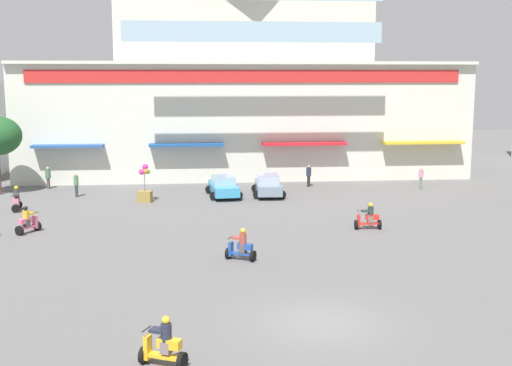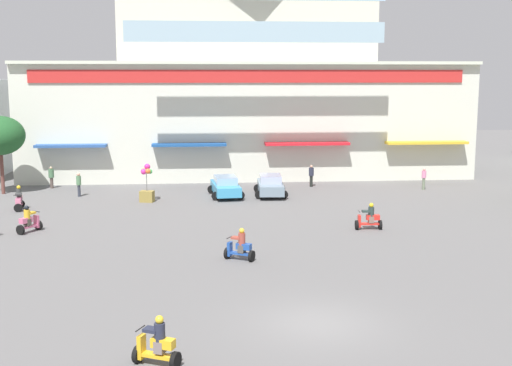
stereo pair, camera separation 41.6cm
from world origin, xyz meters
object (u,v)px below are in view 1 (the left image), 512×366
(scooter_rider_4, at_px, (369,218))
(pedestrian_0, at_px, (309,174))
(scooter_rider_1, at_px, (17,201))
(pedestrian_3, at_px, (76,183))
(pedestrian_2, at_px, (48,176))
(scooter_rider_2, at_px, (163,345))
(pedestrian_1, at_px, (421,177))
(parked_car_1, at_px, (268,185))
(balloon_vendor_cart, at_px, (145,187))
(scooter_rider_0, at_px, (28,222))
(scooter_rider_5, at_px, (241,247))
(parked_car_0, at_px, (224,186))

(scooter_rider_4, relative_size, pedestrian_0, 0.90)
(scooter_rider_1, bearing_deg, pedestrian_3, 56.48)
(pedestrian_2, bearing_deg, pedestrian_0, -2.71)
(scooter_rider_1, bearing_deg, scooter_rider_2, -66.76)
(scooter_rider_1, relative_size, pedestrian_3, 0.93)
(pedestrian_1, distance_m, pedestrian_2, 27.78)
(scooter_rider_4, relative_size, pedestrian_1, 0.91)
(parked_car_1, relative_size, pedestrian_1, 2.60)
(scooter_rider_4, bearing_deg, scooter_rider_2, -122.71)
(parked_car_1, xyz_separation_m, pedestrian_3, (-13.38, 0.79, 0.23))
(scooter_rider_2, xyz_separation_m, balloon_vendor_cart, (-2.28, 25.51, 0.38))
(parked_car_1, bearing_deg, scooter_rider_0, -145.30)
(scooter_rider_5, height_order, pedestrian_3, pedestrian_3)
(parked_car_0, relative_size, scooter_rider_4, 2.95)
(scooter_rider_2, relative_size, pedestrian_2, 0.95)
(pedestrian_2, xyz_separation_m, pedestrian_3, (2.67, -3.65, 0.05))
(pedestrian_0, bearing_deg, pedestrian_3, -170.85)
(scooter_rider_4, bearing_deg, scooter_rider_0, 177.26)
(parked_car_1, distance_m, scooter_rider_2, 27.81)
(parked_car_0, relative_size, pedestrian_3, 2.60)
(scooter_rider_1, xyz_separation_m, scooter_rider_2, (10.09, -23.49, 0.02))
(parked_car_0, bearing_deg, scooter_rider_1, -164.90)
(parked_car_1, distance_m, pedestrian_0, 4.96)
(parked_car_1, distance_m, pedestrian_2, 16.65)
(scooter_rider_0, bearing_deg, scooter_rider_1, 109.03)
(scooter_rider_5, bearing_deg, scooter_rider_0, 150.04)
(scooter_rider_4, distance_m, scooter_rider_5, 9.25)
(scooter_rider_0, height_order, pedestrian_2, pedestrian_2)
(pedestrian_0, bearing_deg, pedestrian_1, -14.40)
(scooter_rider_4, relative_size, balloon_vendor_cart, 0.59)
(pedestrian_0, bearing_deg, scooter_rider_4, -86.66)
(scooter_rider_1, height_order, scooter_rider_4, scooter_rider_1)
(parked_car_0, bearing_deg, scooter_rider_5, -89.88)
(parked_car_0, xyz_separation_m, scooter_rider_5, (0.03, -16.10, -0.10))
(scooter_rider_1, distance_m, pedestrian_1, 28.32)
(scooter_rider_2, relative_size, balloon_vendor_cart, 0.61)
(scooter_rider_0, height_order, scooter_rider_1, scooter_rider_1)
(parked_car_1, height_order, scooter_rider_2, scooter_rider_2)
(scooter_rider_1, relative_size, scooter_rider_4, 1.05)
(parked_car_1, bearing_deg, pedestrian_3, 176.62)
(parked_car_0, distance_m, scooter_rider_0, 14.69)
(balloon_vendor_cart, bearing_deg, pedestrian_1, 8.58)
(parked_car_0, xyz_separation_m, scooter_rider_0, (-11.00, -9.74, -0.10))
(scooter_rider_0, distance_m, scooter_rider_1, 6.55)
(scooter_rider_2, bearing_deg, scooter_rider_5, 74.24)
(scooter_rider_2, bearing_deg, parked_car_1, 77.09)
(scooter_rider_1, distance_m, pedestrian_0, 21.04)
(scooter_rider_2, relative_size, scooter_rider_4, 1.05)
(scooter_rider_5, bearing_deg, pedestrian_3, 121.15)
(scooter_rider_1, xyz_separation_m, pedestrian_0, (19.80, 7.13, 0.30))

